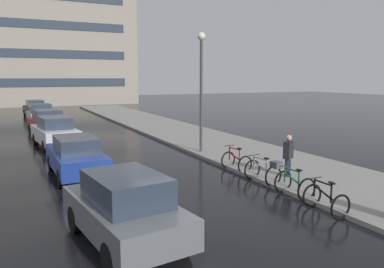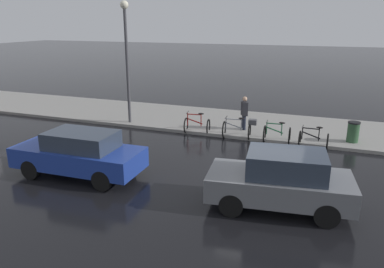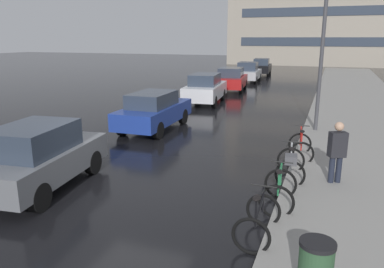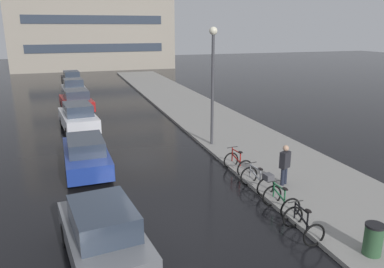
{
  "view_description": "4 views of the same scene",
  "coord_description": "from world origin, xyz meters",
  "px_view_note": "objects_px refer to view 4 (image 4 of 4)",
  "views": [
    {
      "loc": [
        -4.17,
        -8.72,
        3.7
      ],
      "look_at": [
        2.05,
        4.11,
        1.56
      ],
      "focal_mm": 35.0,
      "sensor_mm": 36.0,
      "label": 1
    },
    {
      "loc": [
        -11.57,
        -1.86,
        4.94
      ],
      "look_at": [
        0.42,
        2.64,
        1.05
      ],
      "focal_mm": 35.0,
      "sensor_mm": 36.0,
      "label": 2
    },
    {
      "loc": [
        4.52,
        -7.66,
        3.62
      ],
      "look_at": [
        0.72,
        2.5,
        0.82
      ],
      "focal_mm": 35.0,
      "sensor_mm": 36.0,
      "label": 3
    },
    {
      "loc": [
        -2.55,
        -9.45,
        5.79
      ],
      "look_at": [
        2.21,
        4.83,
        1.49
      ],
      "focal_mm": 35.0,
      "sensor_mm": 36.0,
      "label": 4
    }
  ],
  "objects_px": {
    "car_grey": "(103,233)",
    "car_red": "(76,101)",
    "bicycle_nearest": "(303,224)",
    "car_blue": "(86,155)",
    "car_white": "(78,117)",
    "car_black": "(72,79)",
    "car_silver": "(74,89)",
    "bicycle_farthest": "(238,163)",
    "bicycle_second": "(281,201)",
    "bicycle_third": "(259,180)",
    "trash_bin": "(373,242)",
    "pedestrian": "(285,164)",
    "streetlamp": "(213,72)"
  },
  "relations": [
    {
      "from": "bicycle_second",
      "to": "car_grey",
      "type": "height_order",
      "value": "car_grey"
    },
    {
      "from": "trash_bin",
      "to": "bicycle_second",
      "type": "bearing_deg",
      "value": 106.74
    },
    {
      "from": "bicycle_second",
      "to": "car_grey",
      "type": "bearing_deg",
      "value": -170.88
    },
    {
      "from": "car_grey",
      "to": "car_red",
      "type": "bearing_deg",
      "value": 90.17
    },
    {
      "from": "trash_bin",
      "to": "car_blue",
      "type": "bearing_deg",
      "value": 127.81
    },
    {
      "from": "bicycle_nearest",
      "to": "car_red",
      "type": "bearing_deg",
      "value": 106.15
    },
    {
      "from": "trash_bin",
      "to": "pedestrian",
      "type": "bearing_deg",
      "value": 86.95
    },
    {
      "from": "car_grey",
      "to": "car_silver",
      "type": "relative_size",
      "value": 1.01
    },
    {
      "from": "bicycle_nearest",
      "to": "car_white",
      "type": "distance_m",
      "value": 14.84
    },
    {
      "from": "bicycle_nearest",
      "to": "car_black",
      "type": "height_order",
      "value": "car_black"
    },
    {
      "from": "bicycle_second",
      "to": "bicycle_third",
      "type": "distance_m",
      "value": 1.59
    },
    {
      "from": "bicycle_nearest",
      "to": "pedestrian",
      "type": "relative_size",
      "value": 0.68
    },
    {
      "from": "car_white",
      "to": "car_red",
      "type": "xyz_separation_m",
      "value": [
        0.07,
        5.43,
        -0.03
      ]
    },
    {
      "from": "car_red",
      "to": "streetlamp",
      "type": "height_order",
      "value": "streetlamp"
    },
    {
      "from": "bicycle_farthest",
      "to": "pedestrian",
      "type": "height_order",
      "value": "pedestrian"
    },
    {
      "from": "car_blue",
      "to": "car_white",
      "type": "bearing_deg",
      "value": 90.54
    },
    {
      "from": "car_red",
      "to": "car_black",
      "type": "relative_size",
      "value": 0.95
    },
    {
      "from": "bicycle_second",
      "to": "trash_bin",
      "type": "distance_m",
      "value": 3.09
    },
    {
      "from": "car_silver",
      "to": "car_red",
      "type": "bearing_deg",
      "value": -89.72
    },
    {
      "from": "bicycle_farthest",
      "to": "car_red",
      "type": "distance_m",
      "value": 15.27
    },
    {
      "from": "bicycle_farthest",
      "to": "car_blue",
      "type": "distance_m",
      "value": 6.22
    },
    {
      "from": "bicycle_third",
      "to": "car_black",
      "type": "xyz_separation_m",
      "value": [
        -5.86,
        28.1,
        0.3
      ]
    },
    {
      "from": "car_blue",
      "to": "car_black",
      "type": "xyz_separation_m",
      "value": [
        -0.06,
        24.11,
        0.02
      ]
    },
    {
      "from": "car_red",
      "to": "car_silver",
      "type": "relative_size",
      "value": 1.08
    },
    {
      "from": "car_grey",
      "to": "pedestrian",
      "type": "xyz_separation_m",
      "value": [
        6.8,
        2.58,
        0.12
      ]
    },
    {
      "from": "car_red",
      "to": "car_silver",
      "type": "xyz_separation_m",
      "value": [
        -0.03,
        5.59,
        0.01
      ]
    },
    {
      "from": "car_grey",
      "to": "car_blue",
      "type": "distance_m",
      "value": 6.48
    },
    {
      "from": "car_white",
      "to": "bicycle_second",
      "type": "bearing_deg",
      "value": -64.7
    },
    {
      "from": "car_blue",
      "to": "streetlamp",
      "type": "xyz_separation_m",
      "value": [
        6.16,
        1.64,
        2.95
      ]
    },
    {
      "from": "bicycle_farthest",
      "to": "streetlamp",
      "type": "height_order",
      "value": "streetlamp"
    },
    {
      "from": "car_grey",
      "to": "streetlamp",
      "type": "distance_m",
      "value": 10.57
    },
    {
      "from": "car_red",
      "to": "pedestrian",
      "type": "height_order",
      "value": "pedestrian"
    },
    {
      "from": "car_black",
      "to": "trash_bin",
      "type": "bearing_deg",
      "value": -78.45
    },
    {
      "from": "car_black",
      "to": "streetlamp",
      "type": "height_order",
      "value": "streetlamp"
    },
    {
      "from": "car_red",
      "to": "pedestrian",
      "type": "bearing_deg",
      "value": -66.82
    },
    {
      "from": "car_white",
      "to": "trash_bin",
      "type": "xyz_separation_m",
      "value": [
        6.68,
        -15.21,
        -0.34
      ]
    },
    {
      "from": "car_blue",
      "to": "car_red",
      "type": "distance_m",
      "value": 12.11
    },
    {
      "from": "bicycle_nearest",
      "to": "car_black",
      "type": "bearing_deg",
      "value": 100.21
    },
    {
      "from": "bicycle_farthest",
      "to": "pedestrian",
      "type": "distance_m",
      "value": 2.23
    },
    {
      "from": "car_black",
      "to": "trash_bin",
      "type": "height_order",
      "value": "car_black"
    },
    {
      "from": "bicycle_nearest",
      "to": "car_black",
      "type": "relative_size",
      "value": 0.25
    },
    {
      "from": "bicycle_third",
      "to": "bicycle_farthest",
      "type": "height_order",
      "value": "bicycle_farthest"
    },
    {
      "from": "car_white",
      "to": "car_silver",
      "type": "distance_m",
      "value": 11.02
    },
    {
      "from": "car_white",
      "to": "car_black",
      "type": "xyz_separation_m",
      "value": [
        0.01,
        17.44,
        -0.04
      ]
    },
    {
      "from": "bicycle_third",
      "to": "car_silver",
      "type": "height_order",
      "value": "car_silver"
    },
    {
      "from": "car_grey",
      "to": "car_silver",
      "type": "xyz_separation_m",
      "value": [
        -0.08,
        24.18,
        -0.0
      ]
    },
    {
      "from": "car_silver",
      "to": "trash_bin",
      "type": "relative_size",
      "value": 4.0
    },
    {
      "from": "bicycle_nearest",
      "to": "car_blue",
      "type": "bearing_deg",
      "value": 128.25
    },
    {
      "from": "bicycle_second",
      "to": "bicycle_third",
      "type": "bearing_deg",
      "value": 87.36
    },
    {
      "from": "bicycle_nearest",
      "to": "bicycle_third",
      "type": "bearing_deg",
      "value": 85.36
    }
  ]
}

